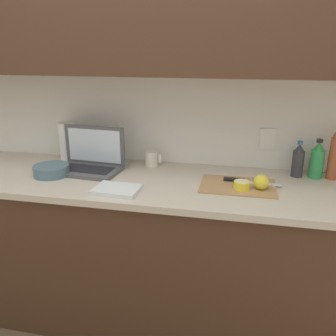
{
  "coord_description": "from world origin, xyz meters",
  "views": [
    {
      "loc": [
        0.52,
        -1.74,
        1.56
      ],
      "look_at": [
        0.15,
        -0.01,
        0.96
      ],
      "focal_mm": 38.0,
      "sensor_mm": 36.0,
      "label": 1
    }
  ],
  "objects": [
    {
      "name": "ground_plane",
      "position": [
        0.0,
        0.0,
        0.0
      ],
      "size": [
        12.0,
        12.0,
        0.0
      ],
      "primitive_type": "plane",
      "color": "brown",
      "rests_on": "ground"
    },
    {
      "name": "wall_back",
      "position": [
        0.0,
        0.25,
        1.56
      ],
      "size": [
        5.2,
        0.38,
        2.6
      ],
      "color": "white",
      "rests_on": "ground_plane"
    },
    {
      "name": "counter_unit",
      "position": [
        -0.02,
        0.0,
        0.45
      ],
      "size": [
        2.29,
        0.65,
        0.88
      ],
      "color": "#472D1E",
      "rests_on": "ground_plane"
    },
    {
      "name": "laptop",
      "position": [
        -0.33,
        0.09,
        0.94
      ],
      "size": [
        0.39,
        0.26,
        0.25
      ],
      "rotation": [
        0.0,
        0.0,
        -0.08
      ],
      "color": "#515156",
      "rests_on": "counter_unit"
    },
    {
      "name": "cutting_board",
      "position": [
        0.52,
        0.0,
        0.89
      ],
      "size": [
        0.38,
        0.26,
        0.01
      ],
      "primitive_type": "cube",
      "color": "tan",
      "rests_on": "counter_unit"
    },
    {
      "name": "knife",
      "position": [
        0.54,
        0.05,
        0.9
      ],
      "size": [
        0.3,
        0.04,
        0.02
      ],
      "rotation": [
        0.0,
        0.0,
        -0.04
      ],
      "color": "silver",
      "rests_on": "cutting_board"
    },
    {
      "name": "lemon_half_cut",
      "position": [
        0.54,
        -0.05,
        0.91
      ],
      "size": [
        0.08,
        0.08,
        0.04
      ],
      "color": "yellow",
      "rests_on": "cutting_board"
    },
    {
      "name": "lemon_whole_beside",
      "position": [
        0.63,
        -0.03,
        0.93
      ],
      "size": [
        0.07,
        0.07,
        0.07
      ],
      "color": "yellow",
      "rests_on": "cutting_board"
    },
    {
      "name": "bottle_green_soda",
      "position": [
        0.83,
        0.22,
        0.97
      ],
      "size": [
        0.06,
        0.06,
        0.2
      ],
      "color": "#333338",
      "rests_on": "counter_unit"
    },
    {
      "name": "bottle_oil_tall",
      "position": [
        0.93,
        0.22,
        0.98
      ],
      "size": [
        0.07,
        0.07,
        0.22
      ],
      "color": "#2D934C",
      "rests_on": "counter_unit"
    },
    {
      "name": "bottle_water_clear",
      "position": [
        1.01,
        0.22,
        1.03
      ],
      "size": [
        0.06,
        0.06,
        0.31
      ],
      "color": "#A34C2D",
      "rests_on": "counter_unit"
    },
    {
      "name": "measuring_cup",
      "position": [
        0.0,
        0.24,
        0.93
      ],
      "size": [
        0.1,
        0.08,
        0.09
      ],
      "color": "silver",
      "rests_on": "counter_unit"
    },
    {
      "name": "bowl_white",
      "position": [
        -0.5,
        -0.04,
        0.91
      ],
      "size": [
        0.2,
        0.2,
        0.06
      ],
      "color": "slate",
      "rests_on": "counter_unit"
    },
    {
      "name": "paper_towel_roll",
      "position": [
        -0.54,
        0.24,
        1.0
      ],
      "size": [
        0.11,
        0.11,
        0.24
      ],
      "color": "white",
      "rests_on": "counter_unit"
    },
    {
      "name": "dish_towel",
      "position": [
        -0.07,
        -0.2,
        0.89
      ],
      "size": [
        0.23,
        0.17,
        0.02
      ],
      "primitive_type": "cube",
      "rotation": [
        0.0,
        0.0,
        -0.05
      ],
      "color": "white",
      "rests_on": "counter_unit"
    }
  ]
}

